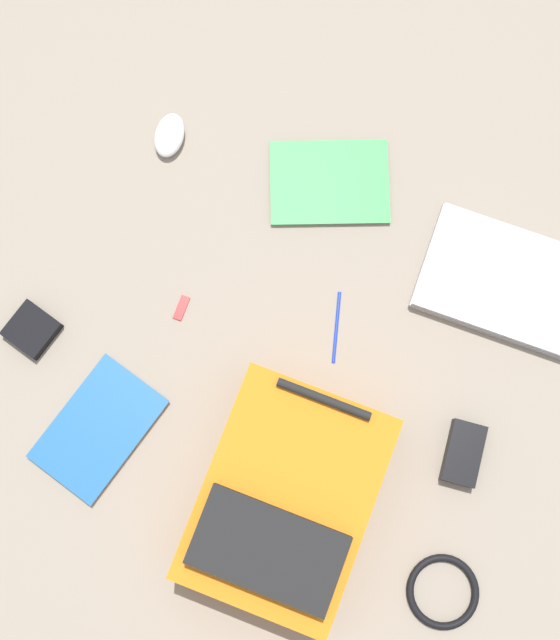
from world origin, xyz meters
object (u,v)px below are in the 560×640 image
object	(u,v)px
computer_mouse	(169,135)
cable_coil	(443,592)
laptop	(506,282)
backpack	(285,500)
book_red	(99,429)
book_manual	(329,183)
earbud_pouch	(32,330)
power_brick	(463,453)
pen_black	(337,327)
usb_stick	(181,308)

from	to	relation	value
computer_mouse	cable_coil	bearing A→B (deg)	-47.87
laptop	computer_mouse	bearing A→B (deg)	-175.46
backpack	book_red	xyz separation A→B (m)	(-0.39, -0.06, -0.07)
book_manual	book_red	distance (m)	0.69
laptop	backpack	bearing A→B (deg)	-107.26
earbud_pouch	power_brick	bearing A→B (deg)	13.03
book_red	pen_black	size ratio (longest dim) A/B	1.84
backpack	computer_mouse	bearing A→B (deg)	137.03
laptop	book_red	size ratio (longest dim) A/B	1.39
backpack	pen_black	bearing A→B (deg)	101.84
book_manual	power_brick	xyz separation A→B (m)	(0.49, -0.36, 0.01)
book_manual	earbud_pouch	size ratio (longest dim) A/B	3.47
computer_mouse	book_manual	bearing A→B (deg)	-5.02
earbud_pouch	book_red	bearing A→B (deg)	-25.29
backpack	power_brick	bearing A→B (deg)	42.94
backpack	pen_black	xyz separation A→B (m)	(-0.07, 0.35, -0.07)
backpack	power_brick	size ratio (longest dim) A/B	3.67
cable_coil	pen_black	distance (m)	0.55
book_manual	usb_stick	xyz separation A→B (m)	(-0.14, -0.38, -0.00)
power_brick	pen_black	distance (m)	0.35
book_manual	power_brick	world-z (taller)	power_brick
cable_coil	power_brick	distance (m)	0.26
laptop	pen_black	size ratio (longest dim) A/B	2.54
usb_stick	laptop	bearing A→B (deg)	33.48
earbud_pouch	usb_stick	xyz separation A→B (m)	(0.24, 0.19, -0.01)
laptop	book_manual	bearing A→B (deg)	177.90
book_manual	laptop	bearing A→B (deg)	-2.10
usb_stick	computer_mouse	bearing A→B (deg)	123.94
earbud_pouch	usb_stick	size ratio (longest dim) A/B	1.73
book_red	power_brick	world-z (taller)	power_brick
book_red	usb_stick	distance (m)	0.29
computer_mouse	power_brick	xyz separation A→B (m)	(0.83, -0.29, -0.00)
laptop	power_brick	world-z (taller)	same
computer_mouse	power_brick	bearing A→B (deg)	-36.57
book_red	power_brick	bearing A→B (deg)	25.17
book_red	power_brick	size ratio (longest dim) A/B	2.21
computer_mouse	book_red	bearing A→B (deg)	-90.02
cable_coil	power_brick	xyz separation A→B (m)	(-0.08, 0.25, 0.01)
usb_stick	cable_coil	bearing A→B (deg)	-18.21
book_red	earbud_pouch	world-z (taller)	earbud_pouch
cable_coil	pen_black	bearing A→B (deg)	139.89
backpack	earbud_pouch	distance (m)	0.61
backpack	computer_mouse	world-z (taller)	backpack
usb_stick	backpack	bearing A→B (deg)	-31.89
computer_mouse	usb_stick	bearing A→B (deg)	-73.49
backpack	computer_mouse	size ratio (longest dim) A/B	4.54
laptop	usb_stick	bearing A→B (deg)	-146.52
usb_stick	book_manual	bearing A→B (deg)	70.23
computer_mouse	usb_stick	world-z (taller)	computer_mouse
laptop	earbud_pouch	world-z (taller)	laptop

